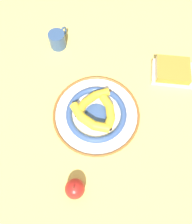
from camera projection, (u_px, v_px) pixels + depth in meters
name	position (u px, v px, depth m)	size (l,w,h in m)	color
ground_plane	(95.00, 117.00, 0.96)	(2.80, 2.80, 0.00)	#E5CC6B
decorative_bowl	(96.00, 114.00, 0.95)	(0.38, 0.38, 0.03)	white
banana_a	(91.00, 100.00, 0.94)	(0.09, 0.20, 0.04)	gold
banana_b	(88.00, 119.00, 0.90)	(0.22, 0.07, 0.04)	yellow
banana_c	(109.00, 113.00, 0.91)	(0.13, 0.15, 0.04)	yellow
book_stack	(172.00, 72.00, 1.02)	(0.23, 0.21, 0.06)	silver
coffee_mug	(58.00, 39.00, 1.08)	(0.08, 0.13, 0.08)	#335184
apple	(75.00, 189.00, 0.81)	(0.07, 0.07, 0.09)	red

